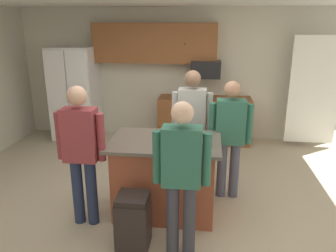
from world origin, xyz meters
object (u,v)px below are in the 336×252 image
(glass_short_whisky, at_px, (164,138))
(tumbler_amber, at_px, (208,141))
(person_guest_left, at_px, (81,148))
(trash_bin, at_px, (133,221))
(refrigerator, at_px, (75,94))
(person_elder_center, at_px, (230,133))
(mug_ceramic_white, at_px, (183,141))
(microwave_over_range, at_px, (206,69))
(person_guest_by_door, at_px, (182,171))
(kitchen_island, at_px, (165,176))
(person_host_foreground, at_px, (192,121))
(mug_blue_stoneware, at_px, (185,134))

(glass_short_whisky, height_order, tumbler_amber, glass_short_whisky)
(person_guest_left, distance_m, trash_bin, 1.01)
(refrigerator, distance_m, person_guest_left, 3.22)
(person_elder_center, height_order, mug_ceramic_white, person_elder_center)
(mug_ceramic_white, bearing_deg, person_guest_left, -168.44)
(trash_bin, bearing_deg, microwave_over_range, 78.85)
(person_guest_by_door, bearing_deg, trash_bin, 66.41)
(glass_short_whisky, xyz_separation_m, trash_bin, (-0.26, -0.60, -0.74))
(kitchen_island, bearing_deg, refrigerator, 129.83)
(person_guest_by_door, bearing_deg, glass_short_whisky, 2.63)
(person_host_foreground, distance_m, tumbler_amber, 0.94)
(kitchen_island, relative_size, glass_short_whisky, 8.66)
(person_elder_center, height_order, person_guest_by_door, person_guest_by_door)
(kitchen_island, relative_size, person_guest_left, 0.80)
(mug_blue_stoneware, bearing_deg, person_elder_center, 31.92)
(person_guest_by_door, bearing_deg, tumbler_amber, -40.42)
(person_guest_by_door, xyz_separation_m, mug_blue_stoneware, (-0.04, 0.91, 0.07))
(kitchen_island, distance_m, glass_short_whisky, 0.57)
(microwave_over_range, xyz_separation_m, person_host_foreground, (-0.15, -1.94, -0.47))
(person_guest_left, relative_size, glass_short_whisky, 10.83)
(refrigerator, height_order, mug_ceramic_white, refrigerator)
(person_host_foreground, height_order, person_guest_by_door, person_host_foreground)
(refrigerator, relative_size, person_guest_left, 1.11)
(kitchen_island, height_order, tumbler_amber, tumbler_amber)
(microwave_over_range, relative_size, mug_ceramic_white, 4.24)
(microwave_over_range, relative_size, tumbler_amber, 4.52)
(person_elder_center, height_order, glass_short_whisky, person_elder_center)
(microwave_over_range, xyz_separation_m, person_elder_center, (0.37, -2.22, -0.52))
(glass_short_whisky, bearing_deg, person_elder_center, 38.44)
(person_host_foreground, relative_size, trash_bin, 2.79)
(microwave_over_range, distance_m, person_host_foreground, 2.00)
(person_guest_by_door, distance_m, trash_bin, 0.82)
(kitchen_island, bearing_deg, mug_blue_stoneware, 31.36)
(microwave_over_range, distance_m, kitchen_island, 2.91)
(person_elder_center, xyz_separation_m, mug_blue_stoneware, (-0.57, -0.36, 0.08))
(kitchen_island, xyz_separation_m, person_elder_center, (0.80, 0.50, 0.44))
(refrigerator, xyz_separation_m, person_elder_center, (2.97, -2.10, -0.00))
(refrigerator, bearing_deg, glass_short_whisky, -51.41)
(kitchen_island, distance_m, person_host_foreground, 0.96)
(kitchen_island, distance_m, person_elder_center, 1.04)
(mug_ceramic_white, relative_size, trash_bin, 0.22)
(person_elder_center, height_order, mug_blue_stoneware, person_elder_center)
(kitchen_island, distance_m, mug_ceramic_white, 0.59)
(person_host_foreground, height_order, tumbler_amber, person_host_foreground)
(tumbler_amber, bearing_deg, kitchen_island, 165.41)
(glass_short_whisky, bearing_deg, person_host_foreground, 73.39)
(person_host_foreground, bearing_deg, tumbler_amber, 34.64)
(person_elder_center, height_order, person_guest_left, person_guest_left)
(microwave_over_range, relative_size, kitchen_island, 0.42)
(refrigerator, xyz_separation_m, person_guest_by_door, (2.43, -3.37, 0.01))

